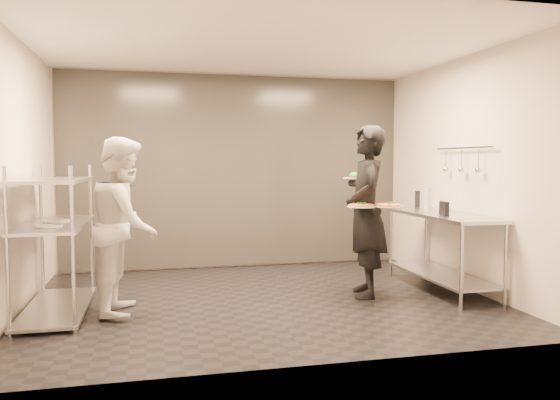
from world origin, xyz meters
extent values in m
cube|color=black|center=(0.00, 0.00, 0.00)|extent=(5.00, 4.00, 0.00)
cube|color=white|center=(0.00, 0.00, 2.80)|extent=(5.00, 4.00, 0.00)
cube|color=beige|center=(0.00, 2.00, 1.40)|extent=(5.00, 0.00, 2.80)
cube|color=beige|center=(0.00, -2.00, 1.40)|extent=(5.00, 0.00, 2.80)
cube|color=beige|center=(-2.50, 0.00, 1.40)|extent=(0.00, 4.00, 2.80)
cube|color=beige|center=(2.50, 0.00, 1.40)|extent=(0.00, 4.00, 2.80)
cube|color=silver|center=(0.00, 1.97, 1.40)|extent=(4.90, 0.04, 2.74)
cylinder|color=#B0B2B7|center=(-2.42, -0.77, 0.75)|extent=(0.04, 0.04, 1.50)
cylinder|color=#B0B2B7|center=(-2.42, 0.77, 0.75)|extent=(0.04, 0.04, 1.50)
cylinder|color=#B0B2B7|center=(-1.88, -0.77, 0.75)|extent=(0.04, 0.04, 1.50)
cylinder|color=#B0B2B7|center=(-1.88, 0.77, 0.75)|extent=(0.04, 0.04, 1.50)
cube|color=#AEB2B8|center=(-2.15, 0.00, 0.05)|extent=(0.60, 1.60, 0.03)
cube|color=#AEB2B8|center=(-2.15, 0.00, 0.90)|extent=(0.60, 1.60, 0.03)
cube|color=#AEB2B8|center=(-2.15, 0.00, 1.35)|extent=(0.60, 1.60, 0.03)
cylinder|color=white|center=(-2.15, -0.35, 0.93)|extent=(0.26, 0.26, 0.01)
cylinder|color=white|center=(-2.15, 0.10, 0.93)|extent=(0.26, 0.26, 0.01)
cylinder|color=#B0B2B7|center=(1.92, -0.86, 0.45)|extent=(0.04, 0.04, 0.90)
cylinder|color=#B0B2B7|center=(1.92, 0.86, 0.45)|extent=(0.04, 0.04, 0.90)
cylinder|color=#B0B2B7|center=(2.44, -0.86, 0.45)|extent=(0.04, 0.04, 0.90)
cylinder|color=#B0B2B7|center=(2.44, 0.86, 0.45)|extent=(0.04, 0.04, 0.90)
cube|color=#AEB2B8|center=(2.18, 0.00, 0.18)|extent=(0.57, 1.71, 0.03)
cube|color=#AEB2B8|center=(2.18, 0.00, 0.90)|extent=(0.60, 1.80, 0.04)
cylinder|color=#B0B2B7|center=(2.44, 0.00, 1.70)|extent=(0.02, 1.20, 0.02)
cylinder|color=#B0B2B7|center=(2.42, -0.35, 1.57)|extent=(0.01, 0.01, 0.22)
sphere|color=#B0B2B7|center=(2.42, -0.35, 1.44)|extent=(0.07, 0.07, 0.07)
cylinder|color=#B0B2B7|center=(2.42, 0.00, 1.57)|extent=(0.01, 0.01, 0.22)
sphere|color=#B0B2B7|center=(2.42, 0.00, 1.44)|extent=(0.07, 0.07, 0.07)
cylinder|color=#B0B2B7|center=(2.42, 0.35, 1.57)|extent=(0.01, 0.01, 0.22)
sphere|color=#B0B2B7|center=(2.42, 0.35, 1.44)|extent=(0.07, 0.07, 0.07)
imported|color=black|center=(1.18, -0.07, 0.97)|extent=(0.62, 0.80, 1.94)
imported|color=silver|center=(-1.46, -0.13, 0.89)|extent=(0.76, 0.93, 1.78)
cylinder|color=white|center=(1.04, -0.27, 1.04)|extent=(0.31, 0.31, 0.01)
cylinder|color=#BB7543|center=(1.04, -0.27, 1.06)|extent=(0.28, 0.28, 0.02)
cylinder|color=#CE591B|center=(1.04, -0.27, 1.07)|extent=(0.24, 0.24, 0.01)
sphere|color=#1A6216|center=(1.04, -0.27, 1.07)|extent=(0.04, 0.04, 0.04)
cylinder|color=white|center=(1.35, -0.27, 1.04)|extent=(0.35, 0.35, 0.01)
cylinder|color=#BB7543|center=(1.35, -0.27, 1.05)|extent=(0.30, 0.30, 0.02)
cylinder|color=#CE591B|center=(1.35, -0.27, 1.06)|extent=(0.27, 0.27, 0.01)
sphere|color=#1A6216|center=(1.35, -0.27, 1.07)|extent=(0.04, 0.04, 0.04)
cylinder|color=white|center=(1.13, 0.18, 1.35)|extent=(0.26, 0.26, 0.01)
ellipsoid|color=#226C1B|center=(1.13, 0.18, 1.38)|extent=(0.13, 0.13, 0.07)
cube|color=black|center=(2.06, -0.25, 1.00)|extent=(0.09, 0.23, 0.16)
cylinder|color=#929F92|center=(2.18, 0.36, 1.06)|extent=(0.08, 0.08, 0.29)
cylinder|color=#929F92|center=(2.26, 0.51, 1.01)|extent=(0.05, 0.05, 0.17)
cylinder|color=black|center=(2.27, 0.80, 1.03)|extent=(0.07, 0.07, 0.23)
camera|label=1|loc=(-1.19, -5.86, 1.53)|focal=35.00mm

